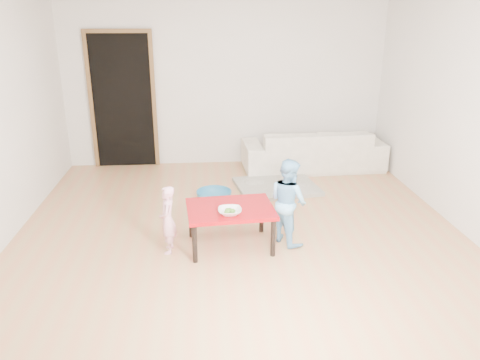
{
  "coord_description": "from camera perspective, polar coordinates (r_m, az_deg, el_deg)",
  "views": [
    {
      "loc": [
        -0.39,
        -4.89,
        2.35
      ],
      "look_at": [
        0.0,
        -0.2,
        0.65
      ],
      "focal_mm": 35.0,
      "sensor_mm": 36.0,
      "label": 1
    }
  ],
  "objects": [
    {
      "name": "bowl",
      "position": [
        4.67,
        -1.25,
        -3.84
      ],
      "size": [
        0.23,
        0.23,
        0.06
      ],
      "primitive_type": "imported",
      "color": "white",
      "rests_on": "red_table"
    },
    {
      "name": "child_pink",
      "position": [
        4.81,
        -8.82,
        -4.83
      ],
      "size": [
        0.17,
        0.26,
        0.71
      ],
      "primitive_type": "imported",
      "rotation": [
        0.0,
        0.0,
        -1.58
      ],
      "color": "pink",
      "rests_on": "floor"
    },
    {
      "name": "sofa",
      "position": [
        7.43,
        8.86,
        3.75
      ],
      "size": [
        2.2,
        0.93,
        0.63
      ],
      "primitive_type": "imported",
      "rotation": [
        0.0,
        0.0,
        3.18
      ],
      "color": "white",
      "rests_on": "floor"
    },
    {
      "name": "floor",
      "position": [
        5.44,
        -0.18,
        -5.74
      ],
      "size": [
        5.0,
        5.0,
        0.01
      ],
      "primitive_type": "cube",
      "color": "tan",
      "rests_on": "ground"
    },
    {
      "name": "cushion",
      "position": [
        7.12,
        6.75,
        4.51
      ],
      "size": [
        0.51,
        0.46,
        0.13
      ],
      "primitive_type": "cube",
      "rotation": [
        0.0,
        0.0,
        0.08
      ],
      "color": "orange",
      "rests_on": "sofa"
    },
    {
      "name": "back_wall",
      "position": [
        7.47,
        -1.78,
        11.78
      ],
      "size": [
        5.0,
        0.02,
        2.6
      ],
      "primitive_type": "cube",
      "color": "silver",
      "rests_on": "floor"
    },
    {
      "name": "basin",
      "position": [
        6.13,
        -3.18,
        -1.99
      ],
      "size": [
        0.46,
        0.46,
        0.14
      ],
      "primitive_type": "imported",
      "color": "teal",
      "rests_on": "floor"
    },
    {
      "name": "doorway",
      "position": [
        7.58,
        -14.07,
        9.22
      ],
      "size": [
        1.02,
        0.08,
        2.11
      ],
      "primitive_type": null,
      "color": "brown",
      "rests_on": "back_wall"
    },
    {
      "name": "red_table",
      "position": [
        4.93,
        -1.19,
        -5.72
      ],
      "size": [
        0.94,
        0.73,
        0.44
      ],
      "primitive_type": null,
      "rotation": [
        0.0,
        0.0,
        0.08
      ],
      "color": "#9C080F",
      "rests_on": "floor"
    },
    {
      "name": "child_blue",
      "position": [
        4.96,
        5.91,
        -2.6
      ],
      "size": [
        0.53,
        0.57,
        0.93
      ],
      "primitive_type": "imported",
      "rotation": [
        0.0,
        0.0,
        2.08
      ],
      "color": "#65B8EA",
      "rests_on": "floor"
    },
    {
      "name": "broccoli",
      "position": [
        4.67,
        -1.25,
        -3.85
      ],
      "size": [
        0.12,
        0.12,
        0.06
      ],
      "primitive_type": null,
      "color": "#2D5919",
      "rests_on": "red_table"
    },
    {
      "name": "blanket",
      "position": [
        6.6,
        4.47,
        -0.78
      ],
      "size": [
        1.21,
        1.06,
        0.05
      ],
      "primitive_type": null,
      "rotation": [
        0.0,
        0.0,
        0.15
      ],
      "color": "#B8B2A2",
      "rests_on": "floor"
    },
    {
      "name": "right_wall",
      "position": [
        5.78,
        25.6,
        7.47
      ],
      "size": [
        0.02,
        5.0,
        2.6
      ],
      "primitive_type": "cube",
      "color": "silver",
      "rests_on": "floor"
    }
  ]
}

